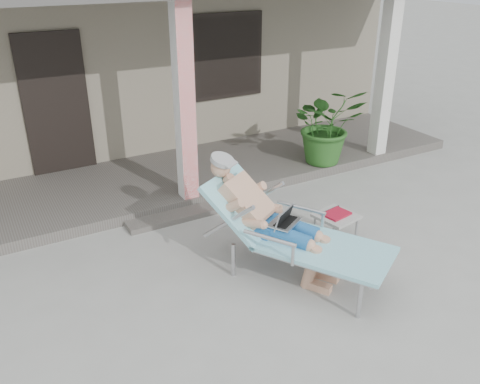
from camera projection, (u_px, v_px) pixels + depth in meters
ground at (270, 282)px, 5.52m from camera, size 60.00×60.00×0.00m
house at (95, 42)px, 9.93m from camera, size 10.40×5.40×3.30m
porch_deck at (167, 179)px, 7.85m from camera, size 10.00×2.00×0.15m
porch_step at (198, 211)px, 6.96m from camera, size 2.00×0.30×0.07m
lounger at (281, 204)px, 5.37m from camera, size 1.70×2.13×1.36m
side_table at (336, 217)px, 6.16m from camera, size 0.52×0.52×0.40m
potted_palm at (327, 125)px, 8.05m from camera, size 1.39×1.31×1.25m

